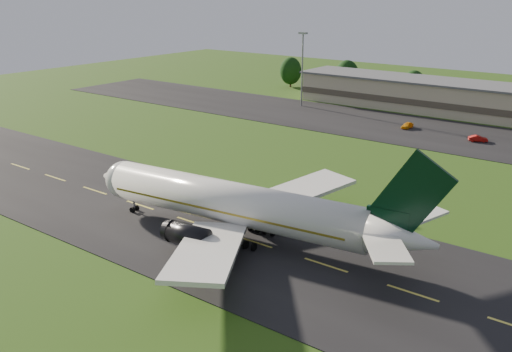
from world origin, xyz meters
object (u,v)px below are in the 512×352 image
Objects in this scene: service_vehicle_a at (407,125)px; service_vehicle_b at (478,139)px; airliner at (238,205)px; light_mast_west at (302,61)px.

service_vehicle_a reaches higher than service_vehicle_b.
service_vehicle_b is (10.50, 70.07, -3.90)m from airliner.
light_mast_west reaches higher than service_vehicle_b.
service_vehicle_a is (34.68, -7.45, -11.93)m from light_mast_west.
service_vehicle_b is at bearing -6.10° from service_vehicle_a.
service_vehicle_b is at bearing 74.46° from airliner.
service_vehicle_a is (-6.68, 72.45, -3.85)m from airliner.
airliner is 70.96m from service_vehicle_b.
light_mast_west is 5.08× the size of service_vehicle_b.
light_mast_west is at bearing 53.25° from service_vehicle_b.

